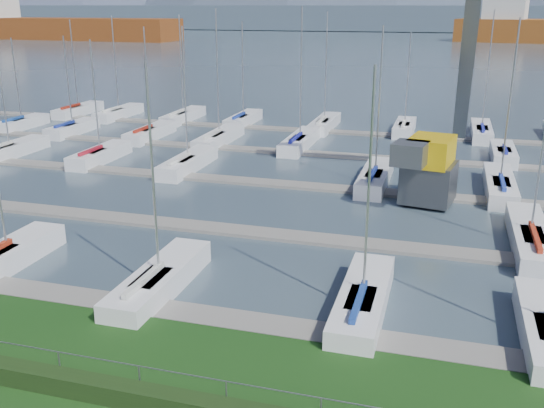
% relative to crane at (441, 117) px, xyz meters
% --- Properties ---
extents(water, '(800.00, 540.00, 0.20)m').
position_rel_crane_xyz_m(water, '(-7.52, 234.23, -5.73)').
color(water, '#40505D').
extents(hedge, '(80.00, 0.70, 0.70)m').
position_rel_crane_xyz_m(hedge, '(-7.52, -26.17, -4.98)').
color(hedge, '#1D3312').
rests_on(hedge, grass).
extents(fence, '(80.00, 0.04, 0.04)m').
position_rel_crane_xyz_m(fence, '(-7.52, -25.77, -4.13)').
color(fence, gray).
rests_on(fence, grass).
extents(foothill, '(900.00, 80.00, 12.00)m').
position_rel_crane_xyz_m(foothill, '(-7.52, 304.23, 0.67)').
color(foothill, '#445464').
rests_on(foothill, water).
extents(docks, '(90.00, 41.60, 0.25)m').
position_rel_crane_xyz_m(docks, '(-7.52, 0.23, -5.55)').
color(docks, gray).
rests_on(docks, water).
extents(crane, '(4.70, 13.37, 22.35)m').
position_rel_crane_xyz_m(crane, '(0.00, 0.00, 0.00)').
color(crane, '#4F5156').
rests_on(crane, water).
extents(cargo_ship_west, '(92.74, 21.93, 21.50)m').
position_rel_crane_xyz_m(cargo_ship_west, '(-147.13, 167.63, -1.71)').
color(cargo_ship_west, brown).
rests_on(cargo_ship_west, water).
extents(sailboat_fleet, '(75.08, 50.05, 13.31)m').
position_rel_crane_xyz_m(sailboat_fleet, '(-9.75, 3.93, 0.08)').
color(sailboat_fleet, silver).
rests_on(sailboat_fleet, water).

